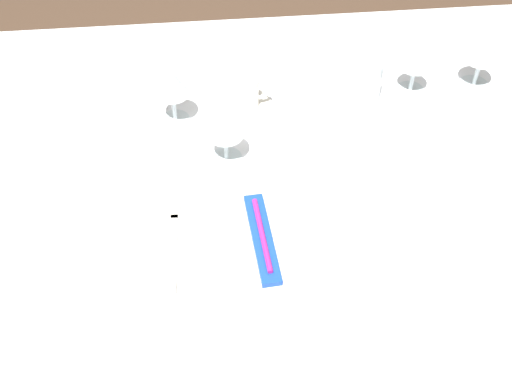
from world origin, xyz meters
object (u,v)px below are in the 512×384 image
toothbrush_package (262,238)px  napkin_folded (305,100)px  spoon_dessert (374,222)px  wine_glass_far (485,47)px  fork_outer (174,242)px  wine_glass_right (171,85)px  dinner_plate (262,243)px  spoon_soup (360,224)px  coffee_cup_left (242,92)px  dinner_knife (344,234)px  wine_glass_left (225,126)px  drink_tumbler (364,85)px  wine_glass_centre (417,56)px

toothbrush_package → napkin_folded: size_ratio=1.22×
spoon_dessert → wine_glass_far: wine_glass_far is taller
fork_outer → wine_glass_right: size_ratio=1.54×
dinner_plate → spoon_soup: 0.19m
spoon_soup → napkin_folded: bearing=104.4°
spoon_dessert → coffee_cup_left: 0.43m
toothbrush_package → spoon_dessert: bearing=9.8°
toothbrush_package → dinner_knife: bearing=4.5°
spoon_dessert → wine_glass_right: bearing=138.6°
dinner_plate → coffee_cup_left: size_ratio=2.51×
wine_glass_left → drink_tumbler: 0.36m
toothbrush_package → wine_glass_centre: wine_glass_centre is taller
dinner_plate → coffee_cup_left: (-0.01, 0.40, 0.04)m
dinner_plate → toothbrush_package: (-0.00, 0.00, 0.02)m
wine_glass_left → drink_tumbler: (0.32, 0.16, -0.05)m
dinner_plate → spoon_dessert: (0.22, 0.04, -0.01)m
fork_outer → spoon_dessert: size_ratio=1.05×
toothbrush_package → spoon_dessert: 0.22m
fork_outer → wine_glass_far: bearing=29.8°
dinner_plate → spoon_dessert: 0.22m
fork_outer → wine_glass_centre: 0.68m
fork_outer → wine_glass_left: bearing=62.1°
dinner_plate → dinner_knife: bearing=4.5°
toothbrush_package → wine_glass_far: size_ratio=1.38×
spoon_soup → wine_glass_far: 0.53m
wine_glass_left → wine_glass_centre: bearing=22.8°
fork_outer → wine_glass_far: wine_glass_far is taller
dinner_knife → wine_glass_right: (-0.31, 0.36, 0.10)m
wine_glass_right → dinner_knife: bearing=-48.8°
fork_outer → wine_glass_centre: size_ratio=1.48×
spoon_dessert → wine_glass_left: 0.35m
fork_outer → wine_glass_right: wine_glass_right is taller
spoon_soup → wine_glass_centre: bearing=63.2°
spoon_dessert → coffee_cup_left: size_ratio=1.99×
dinner_knife → napkin_folded: bearing=96.9°
toothbrush_package → spoon_dessert: size_ratio=1.04×
fork_outer → wine_glass_far: 0.82m
wine_glass_right → napkin_folded: napkin_folded is taller
wine_glass_centre → wine_glass_right: wine_glass_centre is taller
toothbrush_package → wine_glass_centre: (0.39, 0.42, 0.07)m
dinner_plate → wine_glass_left: (-0.05, 0.24, 0.08)m
toothbrush_package → napkin_folded: napkin_folded is taller
dinner_plate → napkin_folded: size_ratio=1.48×
fork_outer → wine_glass_right: 0.36m
spoon_dessert → napkin_folded: napkin_folded is taller
fork_outer → napkin_folded: napkin_folded is taller
dinner_knife → wine_glass_left: wine_glass_left is taller
dinner_plate → wine_glass_left: size_ratio=1.97×
wine_glass_centre → wine_glass_right: size_ratio=1.04×
coffee_cup_left → wine_glass_left: size_ratio=0.78×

